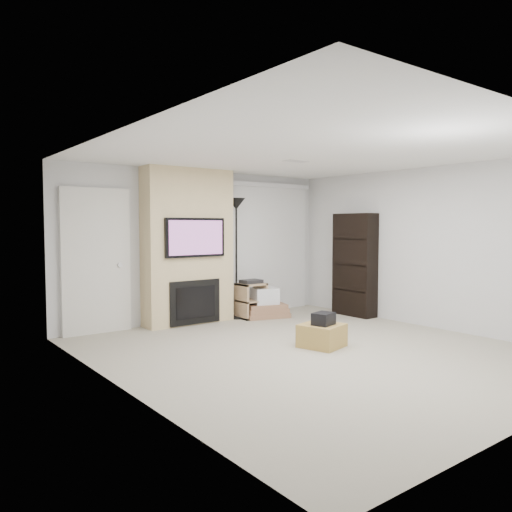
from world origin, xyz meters
TOP-DOWN VIEW (x-y plane):
  - floor at (0.00, 0.00)m, footprint 5.00×5.50m
  - ceiling at (0.00, 0.00)m, footprint 5.00×5.50m
  - wall_back at (0.00, 2.75)m, footprint 5.00×0.00m
  - wall_left at (-2.50, 0.00)m, footprint 0.00×5.50m
  - wall_right at (2.50, 0.00)m, footprint 0.00×5.50m
  - hvac_vent at (0.40, 0.80)m, footprint 0.35×0.18m
  - ottoman at (0.25, 0.10)m, footprint 0.61×0.61m
  - black_bag at (0.23, 0.05)m, footprint 0.33×0.29m
  - fireplace_wall at (-0.35, 2.54)m, footprint 1.50×0.47m
  - entry_door at (-1.80, 2.71)m, footprint 1.02×0.11m
  - vertical_blinds at (1.40, 2.70)m, footprint 1.98×0.10m
  - floor_lamp at (0.53, 2.45)m, footprint 0.30×0.30m
  - av_stand at (0.74, 2.30)m, footprint 0.45×0.38m
  - box_stack at (0.99, 2.24)m, footprint 0.89×0.76m
  - bookshelf at (2.34, 1.39)m, footprint 0.30×0.80m

SIDE VIEW (x-z plane):
  - floor at x=0.00m, z-range 0.00..0.00m
  - ottoman at x=0.25m, z-range 0.00..0.30m
  - box_stack at x=0.99m, z-range -0.06..0.45m
  - av_stand at x=0.74m, z-range 0.02..0.68m
  - black_bag at x=0.23m, z-range 0.30..0.46m
  - bookshelf at x=2.34m, z-range 0.00..1.80m
  - entry_door at x=-1.80m, z-range -0.02..2.12m
  - fireplace_wall at x=-0.35m, z-range -0.01..2.49m
  - wall_back at x=0.00m, z-range 0.00..2.50m
  - wall_left at x=-2.50m, z-range 0.00..2.50m
  - wall_right at x=2.50m, z-range 0.00..2.50m
  - vertical_blinds at x=1.40m, z-range 0.09..2.46m
  - floor_lamp at x=0.53m, z-range 0.59..2.64m
  - hvac_vent at x=0.40m, z-range 2.49..2.50m
  - ceiling at x=0.00m, z-range 2.50..2.50m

